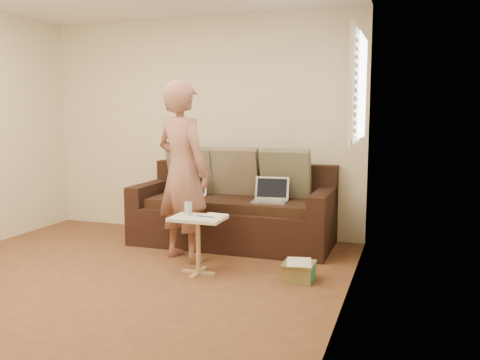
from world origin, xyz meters
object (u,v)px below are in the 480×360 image
Objects in this scene: side_table at (198,245)px; striped_box at (299,271)px; laptop_silver at (269,202)px; person at (183,171)px; drinking_glass at (188,209)px; laptop_white at (189,198)px; sofa at (233,207)px.

striped_box is (0.92, 0.09, -0.18)m from side_table.
laptop_silver is 0.21× the size of person.
drinking_glass is (-0.51, -0.93, 0.07)m from laptop_silver.
person is (-0.72, -0.59, 0.37)m from laptop_silver.
drinking_glass is 1.15m from striped_box.
side_table is 4.40× the size of drinking_glass.
person reaches higher than striped_box.
person reaches higher than drinking_glass.
side_table is (0.54, -0.98, -0.26)m from laptop_white.
laptop_white is 1.76m from striped_box.
laptop_silver is 1.07× the size of laptop_white.
laptop_silver is (0.46, -0.13, 0.10)m from sofa.
person is 0.80m from side_table.
sofa is at bearing 92.93° from side_table.
striped_box is (1.03, 0.04, -0.50)m from drinking_glass.
person is at bearing 166.80° from striped_box.
drinking_glass is at bearing -177.61° from striped_box.
drinking_glass is at bearing 144.21° from person.
side_table is (-0.40, -0.97, -0.26)m from laptop_silver.
person is 3.37× the size of side_table.
laptop_white is at bearing -165.22° from sofa.
person is at bearing 122.21° from drinking_glass.
drinking_glass is (0.21, -0.33, -0.30)m from person.
side_table is at bearing -117.25° from laptop_silver.
sofa is at bearing -88.26° from person.
laptop_white is at bearing 174.69° from laptop_silver.
striped_box is at bearing 5.53° from side_table.
drinking_glass is at bearing -93.06° from sofa.
sofa is 5.96× the size of laptop_silver.
laptop_white is (-0.48, -0.13, 0.10)m from sofa.
laptop_white is 1.03m from drinking_glass.
laptop_silver is at bearing -118.65° from person.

